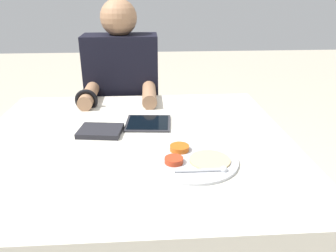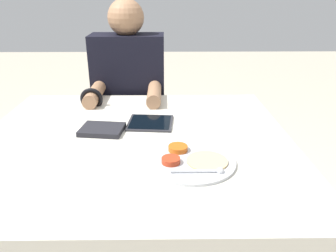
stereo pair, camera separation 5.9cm
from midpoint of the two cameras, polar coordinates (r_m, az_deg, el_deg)
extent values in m
cube|color=beige|center=(1.45, -6.54, -15.73)|extent=(1.20, 1.09, 0.74)
cylinder|color=#B7BABF|center=(1.09, 2.89, -6.02)|extent=(0.30, 0.30, 0.01)
cylinder|color=#B75114|center=(1.14, 0.53, -3.86)|extent=(0.07, 0.07, 0.02)
cylinder|color=#A83319|center=(1.06, -0.56, -6.00)|extent=(0.06, 0.06, 0.02)
cylinder|color=tan|center=(1.08, 5.73, -5.92)|extent=(0.13, 0.13, 0.01)
cylinder|color=#B7BABF|center=(1.01, 3.84, -7.73)|extent=(0.15, 0.01, 0.01)
sphere|color=#B7BABF|center=(1.03, 8.12, -7.52)|extent=(0.02, 0.02, 0.02)
cube|color=silver|center=(1.33, -12.91, -1.09)|extent=(0.18, 0.15, 0.01)
cube|color=black|center=(1.32, -12.93, -0.86)|extent=(0.18, 0.15, 0.02)
cube|color=#28282D|center=(1.38, -4.69, 0.47)|extent=(0.20, 0.19, 0.01)
cube|color=black|center=(1.38, -4.70, 0.65)|extent=(0.18, 0.17, 0.00)
cube|color=black|center=(2.11, -7.95, -7.35)|extent=(0.36, 0.22, 0.44)
cube|color=black|center=(1.90, -8.81, 6.38)|extent=(0.40, 0.20, 0.60)
sphere|color=#936B4C|center=(1.83, -9.57, 18.13)|extent=(0.19, 0.19, 0.19)
cylinder|color=#936B4C|center=(1.70, -14.53, 5.24)|extent=(0.07, 0.29, 0.07)
cylinder|color=#936B4C|center=(1.67, -4.30, 5.60)|extent=(0.07, 0.29, 0.07)
torus|color=black|center=(1.62, -15.04, 4.32)|extent=(0.11, 0.02, 0.11)
camera|label=1|loc=(0.03, -91.39, -0.59)|focal=35.00mm
camera|label=2|loc=(0.03, 88.61, 0.59)|focal=35.00mm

